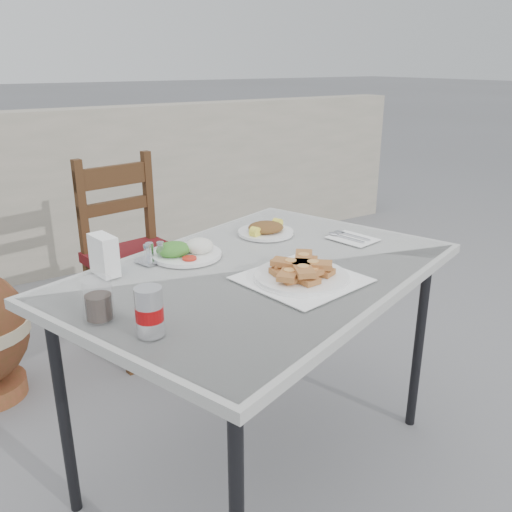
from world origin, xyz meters
TOP-DOWN VIEW (x-y plane):
  - ground at (0.00, 0.00)m, footprint 80.00×80.00m
  - cafe_table at (-0.10, -0.10)m, footprint 1.62×1.34m
  - pide_plate at (-0.05, -0.27)m, footprint 0.41×0.41m
  - salad_rice_plate at (-0.27, 0.14)m, footprint 0.26×0.26m
  - salad_chopped_plate at (0.13, 0.21)m, footprint 0.23×0.23m
  - soda_can at (-0.62, -0.35)m, footprint 0.07×0.07m
  - cola_glass at (-0.70, -0.19)m, footprint 0.08×0.08m
  - napkin_holder at (-0.58, 0.13)m, footprint 0.08×0.12m
  - condiment_caddy at (-0.39, 0.16)m, footprint 0.12×0.11m
  - cutlery_napkin at (0.38, -0.02)m, footprint 0.17×0.21m
  - chair at (-0.13, 1.09)m, footprint 0.53×0.53m
  - back_wall at (0.00, 2.50)m, footprint 6.00×0.25m

SIDE VIEW (x-z plane):
  - ground at x=0.00m, z-range 0.00..0.00m
  - chair at x=-0.13m, z-range 0.02..1.07m
  - back_wall at x=0.00m, z-range 0.00..1.20m
  - cafe_table at x=-0.10m, z-range 0.36..1.20m
  - cutlery_napkin at x=0.38m, z-range 0.84..0.85m
  - salad_chopped_plate at x=0.13m, z-range 0.84..0.89m
  - salad_rice_plate at x=-0.27m, z-range 0.83..0.90m
  - condiment_caddy at x=-0.39m, z-range 0.83..0.90m
  - pide_plate at x=-0.05m, z-range 0.84..0.91m
  - cola_glass at x=-0.70m, z-range 0.84..0.95m
  - soda_can at x=-0.62m, z-range 0.84..0.98m
  - napkin_holder at x=-0.58m, z-range 0.84..0.98m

